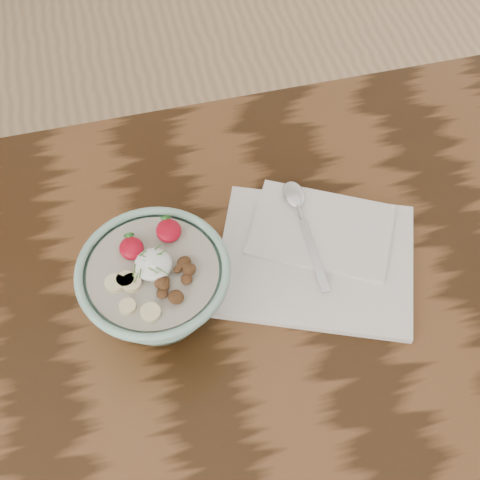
# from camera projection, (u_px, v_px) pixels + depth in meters

# --- Properties ---
(table) EXTENTS (1.60, 0.90, 0.75)m
(table) POSITION_uv_depth(u_px,v_px,m) (200.00, 383.00, 0.95)
(table) COLOR black
(table) RESTS_ON ground
(breakfast_bowl) EXTENTS (0.19, 0.19, 0.13)m
(breakfast_bowl) POSITION_uv_depth(u_px,v_px,m) (156.00, 287.00, 0.86)
(breakfast_bowl) COLOR #85B39E
(breakfast_bowl) RESTS_ON table
(napkin) EXTENTS (0.33, 0.31, 0.02)m
(napkin) POSITION_uv_depth(u_px,v_px,m) (317.00, 253.00, 0.95)
(napkin) COLOR silver
(napkin) RESTS_ON table
(spoon) EXTENTS (0.03, 0.19, 0.01)m
(spoon) POSITION_uv_depth(u_px,v_px,m) (298.00, 209.00, 0.98)
(spoon) COLOR silver
(spoon) RESTS_ON napkin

